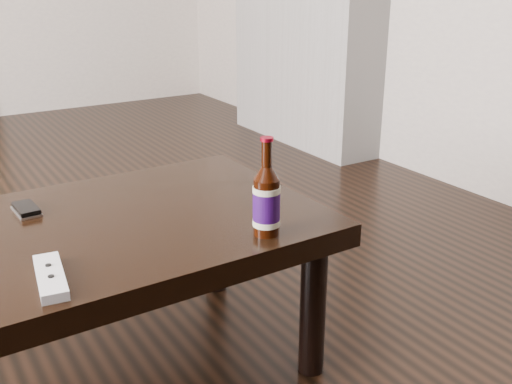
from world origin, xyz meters
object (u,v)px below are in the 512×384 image
coffee_table (82,251)px  remote (50,277)px  beer_bottle (266,201)px  phone (26,209)px

coffee_table → remote: bearing=-118.6°
beer_bottle → remote: bearing=175.8°
beer_bottle → remote: (-0.52, 0.04, -0.08)m
coffee_table → remote: (-0.13, -0.24, 0.07)m
beer_bottle → phone: (-0.47, 0.46, -0.08)m
coffee_table → remote: 0.28m
beer_bottle → phone: 0.66m
phone → remote: 0.42m
coffee_table → phone: size_ratio=11.30×
coffee_table → phone: (-0.09, 0.18, 0.07)m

